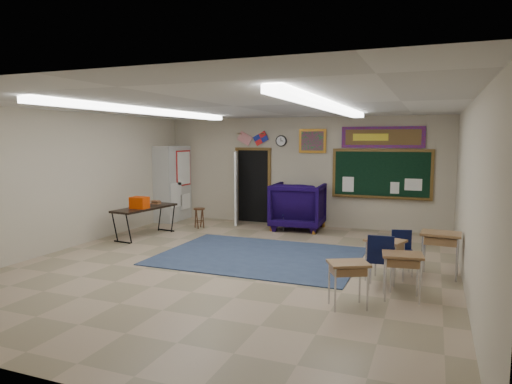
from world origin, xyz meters
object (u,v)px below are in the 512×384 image
at_px(wingback_armchair, 298,206).
at_px(student_desk_front_left, 385,258).
at_px(wooden_stool, 199,218).
at_px(student_desk_front_right, 440,252).
at_px(folding_table, 145,220).

relative_size(wingback_armchair, student_desk_front_left, 1.90).
distance_m(student_desk_front_left, wooden_stool, 5.99).
height_order(student_desk_front_left, student_desk_front_right, student_desk_front_right).
height_order(student_desk_front_left, wooden_stool, student_desk_front_left).
bearing_deg(folding_table, wingback_armchair, 42.84).
relative_size(folding_table, wooden_stool, 3.41).
relative_size(student_desk_front_left, folding_table, 0.39).
distance_m(student_desk_front_right, wooden_stool, 6.50).
bearing_deg(student_desk_front_right, student_desk_front_left, -140.60).
distance_m(wingback_armchair, folding_table, 4.00).
distance_m(student_desk_front_left, student_desk_front_right, 1.07).
bearing_deg(student_desk_front_right, folding_table, 176.37).
distance_m(student_desk_front_right, folding_table, 6.81).
xyz_separation_m(student_desk_front_right, wooden_stool, (-6.04, 2.40, -0.16)).
height_order(student_desk_front_left, folding_table, folding_table).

